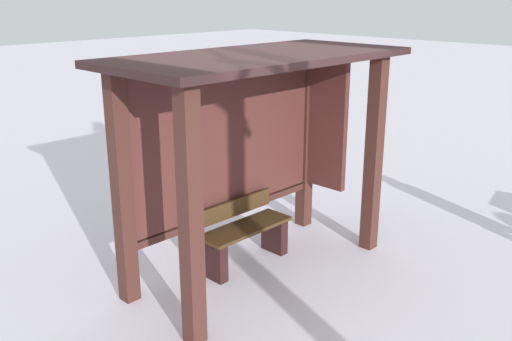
% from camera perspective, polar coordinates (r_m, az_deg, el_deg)
% --- Properties ---
extents(ground_plane, '(60.00, 60.00, 0.00)m').
position_cam_1_polar(ground_plane, '(6.66, 0.39, -9.96)').
color(ground_plane, white).
extents(bus_shelter, '(3.30, 1.55, 2.47)m').
position_cam_1_polar(bus_shelter, '(6.26, -0.19, 5.20)').
color(bus_shelter, '#47241E').
rests_on(bus_shelter, ground).
extents(bench_left_inside, '(1.19, 0.40, 0.76)m').
position_cam_1_polar(bench_left_inside, '(6.67, -1.20, -6.55)').
color(bench_left_inside, '#422D16').
rests_on(bench_left_inside, ground).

